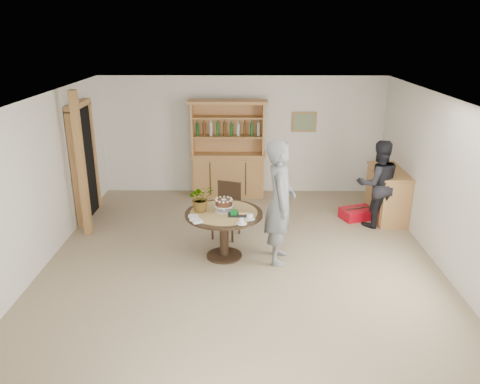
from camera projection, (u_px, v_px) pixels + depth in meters
name	position (u px, v px, depth m)	size (l,w,h in m)	color
ground	(241.00, 267.00, 7.10)	(7.00, 7.00, 0.00)	#9E896C
room_shell	(242.00, 156.00, 6.52)	(6.04, 7.04, 2.52)	white
doorway	(84.00, 161.00, 8.64)	(0.13, 1.10, 2.18)	black
pine_post	(81.00, 165.00, 7.84)	(0.12, 0.12, 2.50)	#AF814A
hutch	(228.00, 164.00, 9.93)	(1.62, 0.54, 2.04)	#B1794A
sideboard	(387.00, 194.00, 8.80)	(0.54, 1.26, 0.94)	#B1794A
dining_table	(224.00, 221.00, 7.23)	(1.20, 1.20, 0.76)	black
dining_chair	(227.00, 206.00, 8.03)	(0.53, 0.53, 0.95)	black
birthday_cake	(224.00, 203.00, 7.19)	(0.30, 0.30, 0.20)	white
flower_vase	(201.00, 198.00, 7.16)	(0.38, 0.33, 0.42)	#3F7233
gift_tray	(238.00, 214.00, 7.05)	(0.30, 0.20, 0.08)	black
coffee_cup_a	(250.00, 217.00, 6.90)	(0.15, 0.15, 0.09)	white
coffee_cup_b	(242.00, 222.00, 6.74)	(0.15, 0.15, 0.08)	white
napkins	(195.00, 219.00, 6.88)	(0.24, 0.33, 0.03)	white
teen_boy	(280.00, 202.00, 7.01)	(0.70, 0.46, 1.92)	slate
adult_person	(378.00, 184.00, 8.33)	(0.78, 0.60, 1.60)	black
red_suitcase	(357.00, 213.00, 8.87)	(0.70, 0.58, 0.21)	red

